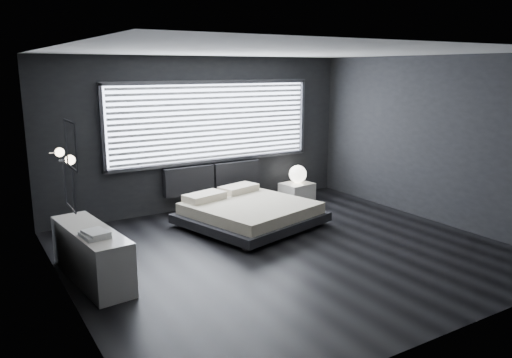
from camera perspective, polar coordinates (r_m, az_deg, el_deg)
room at (r=6.95m, az=3.66°, el=2.72°), size 6.04×6.00×2.80m
window at (r=9.33m, az=-4.90°, el=6.51°), size 4.14×0.09×1.52m
headboard at (r=9.42m, az=-4.90°, el=0.16°), size 1.96×0.16×0.52m
sconce_near at (r=5.84m, az=-20.51°, el=2.05°), size 0.18×0.11×0.11m
sconce_far at (r=6.42m, az=-21.56°, el=2.86°), size 0.18×0.11×0.11m
wall_art_upper at (r=5.20m, az=-20.41°, el=3.65°), size 0.01×0.48×0.48m
wall_art_lower at (r=5.53m, az=-20.55°, el=-0.84°), size 0.01×0.48×0.48m
bed at (r=8.36m, az=-0.79°, el=-3.75°), size 2.40×2.33×0.51m
nightstand at (r=10.01m, az=4.69°, el=-1.44°), size 0.65×0.56×0.34m
orb_lamp at (r=9.99m, az=4.79°, el=0.58°), size 0.35×0.35×0.35m
dresser at (r=6.56m, az=-18.26°, el=-8.18°), size 0.64×1.70×0.66m
book_stack at (r=6.13m, az=-17.90°, el=-6.00°), size 0.32×0.40×0.07m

